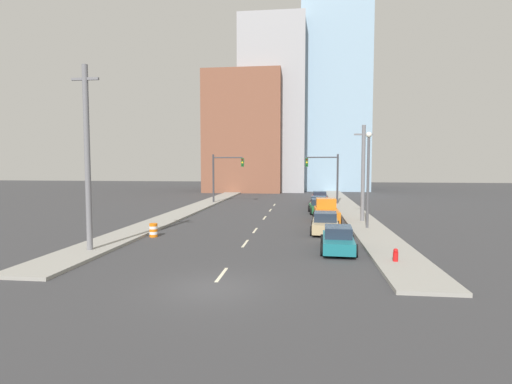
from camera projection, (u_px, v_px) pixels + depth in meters
name	position (u px, v px, depth m)	size (l,w,h in m)	color
ground_plane	(212.00, 288.00, 16.36)	(200.00, 200.00, 0.00)	#38383A
sidewalk_left	(223.00, 197.00, 61.09)	(2.80, 88.22, 0.18)	gray
sidewalk_right	(338.00, 198.00, 58.97)	(2.80, 88.22, 0.18)	gray
lane_stripe_at_2m	(222.00, 275.00, 18.34)	(0.16, 2.40, 0.01)	beige
lane_stripe_at_9m	(245.00, 243.00, 25.56)	(0.16, 2.40, 0.01)	beige
lane_stripe_at_14m	(255.00, 230.00, 30.62)	(0.16, 2.40, 0.01)	beige
lane_stripe_at_22m	(265.00, 218.00, 37.86)	(0.16, 2.40, 0.01)	beige
lane_stripe_at_28m	(270.00, 210.00, 44.16)	(0.16, 2.40, 0.01)	beige
lane_stripe_at_34m	(274.00, 205.00, 50.00)	(0.16, 2.40, 0.01)	beige
building_brick_left	(247.00, 134.00, 76.96)	(14.00, 16.00, 21.78)	brown
building_office_center	(275.00, 110.00, 79.95)	(12.00, 20.00, 31.78)	#99999E
building_glass_right	(333.00, 87.00, 82.14)	(13.00, 20.00, 41.98)	#8CADC6
traffic_signal_left	(222.00, 172.00, 51.53)	(4.12, 0.35, 6.35)	#38383D
traffic_signal_right	(328.00, 172.00, 49.89)	(4.12, 0.35, 6.35)	#38383D
utility_pole_left_near	(87.00, 158.00, 22.53)	(1.60, 0.32, 10.62)	slate
utility_pole_right_mid	(363.00, 173.00, 34.37)	(1.60, 0.32, 8.43)	slate
traffic_barrel	(153.00, 230.00, 27.86)	(0.56, 0.56, 0.95)	orange
street_lamp	(368.00, 173.00, 30.53)	(0.44, 0.44, 7.54)	#4C4C51
fire_hydrant	(396.00, 257.00, 20.13)	(0.26, 0.26, 0.84)	red
sedan_teal	(338.00, 240.00, 23.27)	(2.17, 4.59, 1.46)	#196B75
sedan_tan	(325.00, 223.00, 29.53)	(2.28, 4.72, 1.53)	tan
pickup_truck_orange	(326.00, 212.00, 35.65)	(2.34, 5.49, 1.99)	orange
sedan_green	(320.00, 207.00, 41.27)	(2.37, 4.31, 1.50)	#1E6033
sedan_brown	(319.00, 202.00, 46.50)	(2.37, 4.56, 1.35)	brown
sedan_red	(320.00, 198.00, 52.30)	(2.19, 4.54, 1.52)	red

